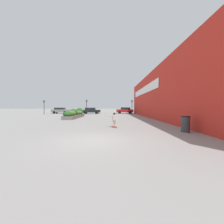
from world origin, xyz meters
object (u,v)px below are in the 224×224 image
car_center_right (125,110)px  car_center_left (161,110)px  trash_bin (185,124)px  traffic_light_right (132,105)px  skateboard (114,127)px  skateboarder (114,118)px  traffic_light_far_left (44,105)px  traffic_light_left (87,105)px  car_leftmost (91,111)px  car_rightmost (60,110)px

car_center_right → car_center_left: bearing=-75.9°
trash_bin → car_center_right: 28.88m
traffic_light_right → skateboard: bearing=-101.0°
skateboarder → car_center_right: size_ratio=0.26×
skateboard → traffic_light_right: traffic_light_right is taller
skateboard → skateboarder: (0.00, -0.00, 0.72)m
traffic_light_right → traffic_light_far_left: traffic_light_right is taller
traffic_light_left → car_center_right: bearing=29.3°
car_center_left → car_center_right: size_ratio=0.92×
skateboarder → car_leftmost: (-5.63, 25.05, 0.03)m
traffic_light_far_left → traffic_light_right: bearing=-1.5°
car_leftmost → car_center_right: car_center_right is taller
car_center_left → traffic_light_far_left: (-29.22, -7.19, 1.40)m
skateboarder → car_center_left: car_center_left is taller
trash_bin → car_leftmost: (-10.39, 27.27, 0.27)m
traffic_light_right → traffic_light_far_left: 20.14m
car_rightmost → traffic_light_left: (7.74, -5.11, 1.44)m
skateboarder → traffic_light_left: bearing=76.2°
trash_bin → car_center_right: size_ratio=0.25×
car_center_left → car_rightmost: bearing=-84.6°
skateboarder → traffic_light_far_left: size_ratio=0.36×
car_center_left → car_center_right: car_center_right is taller
skateboard → traffic_light_far_left: (-15.95, 21.99, 2.13)m
skateboarder → traffic_light_right: size_ratio=0.35×
car_center_right → skateboard: bearing=173.6°
car_center_right → car_leftmost: bearing=100.2°
car_center_left → skateboard: bearing=-24.5°
trash_bin → car_rightmost: bearing=122.8°
skateboard → car_center_right: car_center_right is taller
skateboard → traffic_light_left: size_ratio=0.20×
trash_bin → car_center_right: (-1.77, 28.82, 0.29)m
skateboard → skateboarder: 0.72m
car_leftmost → traffic_light_right: 10.55m
skateboarder → traffic_light_left: 22.39m
car_center_left → skateboarder: bearing=-24.5°
skateboard → traffic_light_left: traffic_light_left is taller
car_leftmost → car_center_right: (8.62, 1.55, 0.03)m
skateboarder → traffic_light_far_left: (-15.95, 21.99, 1.42)m
skateboard → car_center_right: bearing=54.0°
car_center_left → traffic_light_left: size_ratio=1.21×
car_center_left → car_center_right: (-10.29, -2.59, 0.04)m
car_rightmost → traffic_light_right: (18.00, -5.17, 1.43)m
car_center_left → traffic_light_left: bearing=-68.4°
car_center_right → traffic_light_far_left: size_ratio=1.36×
skateboard → traffic_light_far_left: bearing=96.4°
trash_bin → car_leftmost: size_ratio=0.24×
trash_bin → traffic_light_right: 23.74m
skateboarder → trash_bin: size_ratio=1.06×
car_leftmost → traffic_light_far_left: bearing=-73.5°
traffic_light_right → trash_bin: bearing=-88.6°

